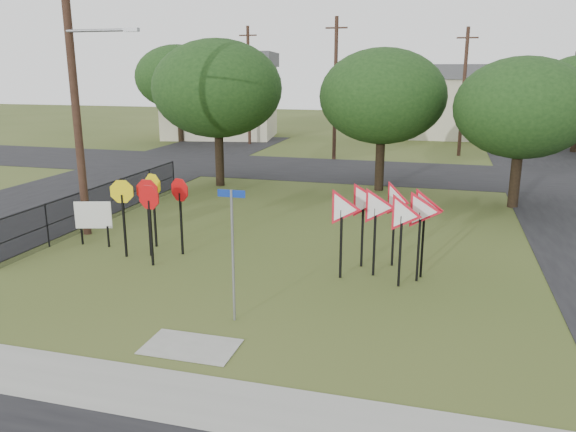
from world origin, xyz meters
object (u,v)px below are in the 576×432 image
object	(u,v)px
stop_sign_cluster	(151,199)
info_board	(93,217)
yield_sign_cluster	(389,211)
street_name_sign	(233,248)

from	to	relation	value
stop_sign_cluster	info_board	distance (m)	2.59
stop_sign_cluster	yield_sign_cluster	size ratio (longest dim) A/B	0.76
street_name_sign	yield_sign_cluster	world-z (taller)	street_name_sign
street_name_sign	yield_sign_cluster	xyz separation A→B (m)	(3.15, 3.98, 0.12)
yield_sign_cluster	street_name_sign	bearing A→B (deg)	-128.33
stop_sign_cluster	yield_sign_cluster	bearing A→B (deg)	1.37
street_name_sign	info_board	distance (m)	7.88
stop_sign_cluster	yield_sign_cluster	distance (m)	7.35
street_name_sign	info_board	xyz separation A→B (m)	(-6.61, 4.22, -0.79)
street_name_sign	yield_sign_cluster	bearing A→B (deg)	51.67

